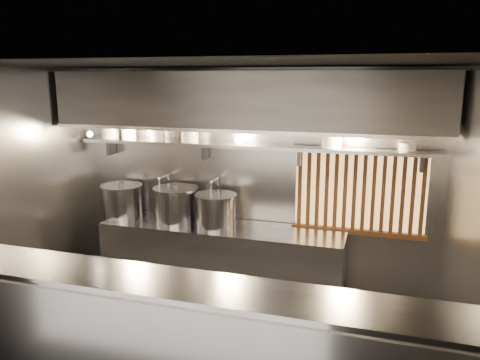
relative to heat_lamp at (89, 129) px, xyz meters
The scene contains 23 objects.
floor 2.93m from the heat_lamp, 24.14° to the right, with size 4.50×4.50×0.00m, color black.
ceiling 2.21m from the heat_lamp, 24.14° to the right, with size 4.50×4.50×0.00m, color black.
wall_back 2.11m from the heat_lamp, 18.89° to the left, with size 4.50×4.50×0.00m, color gray.
wall_left 1.14m from the heat_lamp, 112.49° to the right, with size 3.00×3.00×0.00m, color gray.
wall_right 4.29m from the heat_lamp, 11.59° to the right, with size 3.00×3.00×0.00m, color gray.
serving_counter 3.02m from the heat_lamp, 43.63° to the right, with size 4.50×0.56×1.13m.
cooking_bench 2.29m from the heat_lamp, ahead, with size 3.00×0.70×0.90m, color #98989D.
bowl_shelf 1.96m from the heat_lamp, 13.90° to the left, with size 4.40×0.34×0.04m, color #98989D.
exhaust_hood 1.95m from the heat_lamp, ahead, with size 4.40×0.81×0.65m.
wood_screen 3.33m from the heat_lamp, 10.66° to the left, with size 1.56×0.09×1.04m.
faucet_left 1.18m from the heat_lamp, 34.60° to the left, with size 0.04×0.30×0.50m.
faucet_right 1.71m from the heat_lamp, 19.61° to the left, with size 0.04×0.30×0.50m.
heat_lamp is the anchor object (origin of this frame).
pendant_bulb 1.83m from the heat_lamp, 11.00° to the left, with size 0.09×0.09×0.19m.
stock_pot_left 1.03m from the heat_lamp, 56.55° to the left, with size 0.69×0.69×0.45m.
stock_pot_mid 1.40m from the heat_lamp, 16.71° to the left, with size 0.60×0.60×0.48m.
stock_pot_right 1.83m from the heat_lamp, ahead, with size 0.65×0.65×0.45m.
bowl_stack_0 0.48m from the heat_lamp, 90.66° to the left, with size 0.23×0.23×0.17m.
bowl_stack_1 0.55m from the heat_lamp, 59.93° to the left, with size 0.20×0.20×0.13m.
bowl_stack_2 0.84m from the heat_lamp, 34.23° to the left, with size 0.20×0.20×0.13m.
bowl_stack_3 1.22m from the heat_lamp, 22.61° to the left, with size 0.23×0.23×0.17m.
bowl_stack_4 2.91m from the heat_lamp, ahead, with size 0.24×0.24×0.17m.
bowl_stack_5 3.72m from the heat_lamp, ahead, with size 0.20×0.20×0.09m.
Camera 1 is at (1.53, -4.02, 2.69)m, focal length 35.00 mm.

